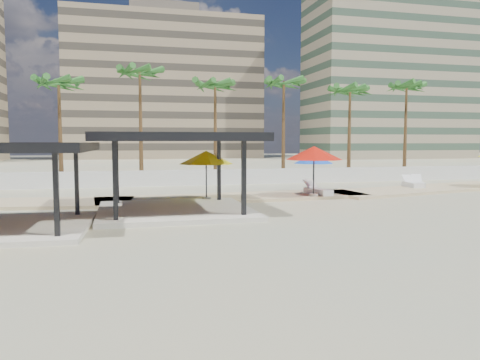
{
  "coord_description": "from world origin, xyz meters",
  "views": [
    {
      "loc": [
        -4.45,
        -19.62,
        3.4
      ],
      "look_at": [
        1.41,
        3.7,
        1.4
      ],
      "focal_mm": 35.0,
      "sensor_mm": 36.0,
      "label": 1
    }
  ],
  "objects_px": {
    "pavilion_west": "(1,179)",
    "lounger_c": "(412,184)",
    "lounger_d": "(418,184)",
    "lounger_b": "(318,191)",
    "umbrella_c": "(314,153)",
    "pavilion_central": "(175,166)"
  },
  "relations": [
    {
      "from": "pavilion_west",
      "to": "lounger_c",
      "type": "distance_m",
      "value": 26.15
    },
    {
      "from": "lounger_c",
      "to": "lounger_d",
      "type": "bearing_deg",
      "value": -81.04
    },
    {
      "from": "pavilion_west",
      "to": "lounger_b",
      "type": "xyz_separation_m",
      "value": [
        15.89,
        6.97,
        -1.61
      ]
    },
    {
      "from": "lounger_b",
      "to": "umbrella_c",
      "type": "bearing_deg",
      "value": 130.08
    },
    {
      "from": "pavilion_central",
      "to": "lounger_b",
      "type": "relative_size",
      "value": 3.18
    },
    {
      "from": "pavilion_west",
      "to": "umbrella_c",
      "type": "distance_m",
      "value": 16.54
    },
    {
      "from": "lounger_d",
      "to": "lounger_b",
      "type": "bearing_deg",
      "value": 133.95
    },
    {
      "from": "umbrella_c",
      "to": "lounger_c",
      "type": "height_order",
      "value": "umbrella_c"
    },
    {
      "from": "pavilion_central",
      "to": "lounger_c",
      "type": "bearing_deg",
      "value": 21.18
    },
    {
      "from": "pavilion_central",
      "to": "lounger_c",
      "type": "xyz_separation_m",
      "value": [
        17.4,
        6.74,
        -1.88
      ]
    },
    {
      "from": "lounger_b",
      "to": "lounger_c",
      "type": "bearing_deg",
      "value": -83.46
    },
    {
      "from": "lounger_b",
      "to": "lounger_d",
      "type": "distance_m",
      "value": 9.23
    },
    {
      "from": "pavilion_central",
      "to": "pavilion_west",
      "type": "relative_size",
      "value": 1.08
    },
    {
      "from": "pavilion_central",
      "to": "lounger_c",
      "type": "relative_size",
      "value": 3.39
    },
    {
      "from": "pavilion_west",
      "to": "lounger_d",
      "type": "relative_size",
      "value": 3.02
    },
    {
      "from": "umbrella_c",
      "to": "lounger_d",
      "type": "distance_m",
      "value": 10.28
    },
    {
      "from": "lounger_d",
      "to": "pavilion_central",
      "type": "bearing_deg",
      "value": 137.54
    },
    {
      "from": "pavilion_west",
      "to": "lounger_c",
      "type": "bearing_deg",
      "value": 24.5
    },
    {
      "from": "lounger_b",
      "to": "lounger_c",
      "type": "xyz_separation_m",
      "value": [
        8.34,
        2.71,
        -0.01
      ]
    },
    {
      "from": "pavilion_central",
      "to": "pavilion_west",
      "type": "bearing_deg",
      "value": -156.72
    },
    {
      "from": "pavilion_central",
      "to": "umbrella_c",
      "type": "distance_m",
      "value": 9.1
    },
    {
      "from": "lounger_c",
      "to": "lounger_d",
      "type": "distance_m",
      "value": 0.48
    }
  ]
}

